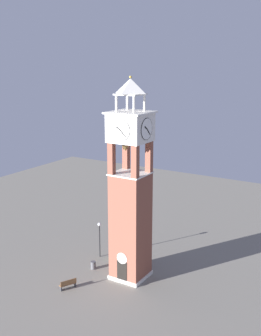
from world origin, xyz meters
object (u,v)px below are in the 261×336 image
lamp_post (100,233)px  trash_bin (93,265)px  clock_tower (130,198)px  park_bench (68,284)px

lamp_post → trash_bin: 3.67m
clock_tower → lamp_post: (-5.11, 1.97, -5.41)m
park_bench → trash_bin: size_ratio=2.04×
park_bench → lamp_post: (-1.41, 7.06, 2.23)m
clock_tower → lamp_post: bearing=159.0°
clock_tower → park_bench: size_ratio=11.89×
trash_bin → clock_tower: bearing=9.5°
lamp_post → park_bench: bearing=-78.7°
clock_tower → lamp_post: size_ratio=4.95×
park_bench → trash_bin: bearing=94.4°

